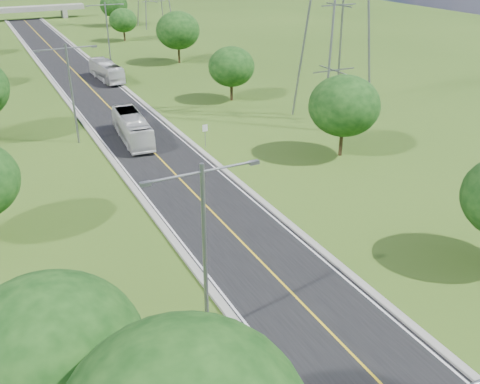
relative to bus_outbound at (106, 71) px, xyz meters
name	(u,v)px	position (x,y,z in m)	size (l,w,h in m)	color
ground	(102,99)	(-3.20, -9.47, -1.44)	(260.00, 260.00, 0.00)	#2D4914
road	(91,88)	(-3.20, -3.47, -1.41)	(8.00, 150.00, 0.06)	black
curb_left	(60,92)	(-7.45, -3.47, -1.33)	(0.50, 150.00, 0.22)	gray
curb_right	(121,84)	(1.05, -3.47, -1.33)	(0.50, 150.00, 0.22)	gray
speed_limit_sign	(205,132)	(2.00, -31.49, 0.16)	(0.55, 0.09, 2.40)	slate
overpass	(22,10)	(-3.20, 70.53, 0.98)	(30.00, 3.00, 3.20)	gray
streetlight_near_left	(204,240)	(-9.20, -57.47, 4.51)	(5.90, 0.25, 10.00)	slate
streetlight_mid_left	(71,86)	(-9.20, -24.47, 4.51)	(5.90, 0.25, 10.00)	slate
streetlight_far_right	(107,29)	(2.80, 8.53, 4.51)	(5.90, 0.25, 10.00)	slate
tree_la	(50,355)	(-17.20, -61.47, 3.83)	(7.14, 7.14, 8.30)	black
tree_rb	(344,106)	(12.80, -39.47, 3.52)	(6.72, 6.72, 7.82)	black
tree_rc	(231,67)	(11.80, -17.47, 2.90)	(5.88, 5.88, 6.84)	black
tree_rd	(178,30)	(13.80, 6.53, 3.83)	(7.14, 7.14, 8.30)	black
tree_re	(123,20)	(11.30, 30.53, 2.59)	(5.46, 5.46, 6.35)	black
tree_rf	(114,5)	(14.80, 50.53, 3.21)	(6.30, 6.30, 7.33)	black
bus_outbound	(106,71)	(0.00, 0.00, 0.00)	(2.31, 9.88, 2.75)	silver
bus_inbound	(132,128)	(-4.00, -26.49, 0.02)	(2.35, 10.03, 2.79)	silver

